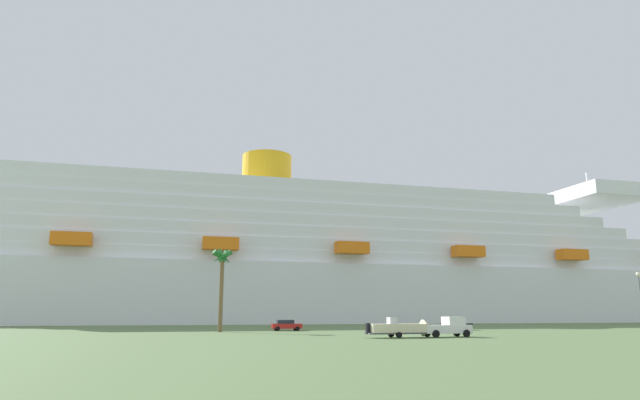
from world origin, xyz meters
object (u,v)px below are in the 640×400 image
Objects in this scene: palm_tree at (222,265)px; parked_car_red_hatchback at (286,325)px; street_lamp at (640,293)px; small_boat_on_trailer at (404,328)px; cruise_ship at (392,270)px; parked_car_black_coupe at (456,325)px; pickup_truck at (448,327)px.

parked_car_red_hatchback is at bearing 19.24° from palm_tree.
small_boat_on_trailer is at bearing -163.96° from street_lamp.
cruise_ship reaches higher than parked_car_red_hatchback.
small_boat_on_trailer reaches higher than parked_car_black_coupe.
palm_tree is at bearing 169.84° from street_lamp.
small_boat_on_trailer is at bearing -107.25° from cruise_ship.
pickup_truck is at bearing -40.39° from palm_tree.
parked_car_black_coupe is at bearing 54.81° from small_boat_on_trailer.
palm_tree is at bearing -124.58° from cruise_ship.
cruise_ship is 32.19× the size of street_lamp.
pickup_truck is 5.37m from small_boat_on_trailer.
street_lamp is at bearing -15.88° from parked_car_red_hatchback.
street_lamp is (58.29, -10.44, -3.85)m from palm_tree.
pickup_truck reaches higher than small_boat_on_trailer.
pickup_truck is at bearing 7.10° from small_boat_on_trailer.
cruise_ship is at bearing 72.75° from small_boat_on_trailer.
street_lamp is (33.63, 10.54, 4.33)m from pickup_truck.
street_lamp is 1.65× the size of parked_car_black_coupe.
palm_tree is (-19.33, 21.64, 8.27)m from small_boat_on_trailer.
pickup_truck is 1.30× the size of parked_car_red_hatchback.
small_boat_on_trailer is at bearing -68.93° from parked_car_red_hatchback.
palm_tree is 13.26m from parked_car_red_hatchback.
pickup_truck is (-22.74, -89.74, -13.30)m from cruise_ship.
parked_car_red_hatchback is 26.09m from parked_car_black_coupe.
small_boat_on_trailer reaches higher than parked_car_red_hatchback.
parked_car_black_coupe is (11.06, 22.58, -0.21)m from pickup_truck.
pickup_truck is 0.50× the size of palm_tree.
palm_tree reaches higher than parked_car_black_coupe.
palm_tree is 59.34m from street_lamp.
pickup_truck is 28.60m from parked_car_red_hatchback.
parked_car_red_hatchback and parked_car_black_coupe have the same top height.
cruise_ship is 83.67m from palm_tree.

